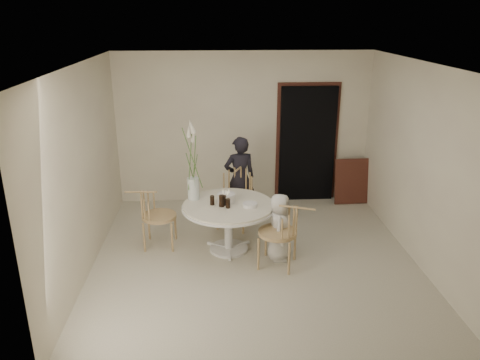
{
  "coord_description": "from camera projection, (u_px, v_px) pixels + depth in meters",
  "views": [
    {
      "loc": [
        -0.55,
        -5.9,
        3.3
      ],
      "look_at": [
        -0.18,
        0.3,
        1.07
      ],
      "focal_mm": 35.0,
      "sensor_mm": 36.0,
      "label": 1
    }
  ],
  "objects": [
    {
      "name": "chair_left",
      "position": [
        150.0,
        210.0,
        6.84
      ],
      "size": [
        0.55,
        0.51,
        0.88
      ],
      "rotation": [
        0.0,
        0.0,
        1.52
      ],
      "color": "tan",
      "rests_on": "ground"
    },
    {
      "name": "cola_tumbler_a",
      "position": [
        222.0,
        201.0,
        6.55
      ],
      "size": [
        0.1,
        0.1,
        0.17
      ],
      "primitive_type": "cylinder",
      "rotation": [
        0.0,
        0.0,
        -0.26
      ],
      "color": "black",
      "rests_on": "table"
    },
    {
      "name": "girl",
      "position": [
        240.0,
        178.0,
        7.73
      ],
      "size": [
        0.58,
        0.44,
        1.43
      ],
      "primitive_type": "imported",
      "rotation": [
        0.0,
        0.0,
        3.34
      ],
      "color": "black",
      "rests_on": "ground"
    },
    {
      "name": "boy",
      "position": [
        279.0,
        227.0,
        6.49
      ],
      "size": [
        0.39,
        0.52,
        0.98
      ],
      "primitive_type": "imported",
      "rotation": [
        0.0,
        0.0,
        1.41
      ],
      "color": "silver",
      "rests_on": "ground"
    },
    {
      "name": "chair_right",
      "position": [
        287.0,
        227.0,
        6.26
      ],
      "size": [
        0.65,
        0.62,
        0.91
      ],
      "rotation": [
        0.0,
        0.0,
        -1.93
      ],
      "color": "tan",
      "rests_on": "ground"
    },
    {
      "name": "cola_tumbler_c",
      "position": [
        212.0,
        200.0,
        6.61
      ],
      "size": [
        0.07,
        0.07,
        0.13
      ],
      "primitive_type": "cylinder",
      "rotation": [
        0.0,
        0.0,
        0.07
      ],
      "color": "black",
      "rests_on": "table"
    },
    {
      "name": "door_trim",
      "position": [
        307.0,
        141.0,
        8.47
      ],
      "size": [
        1.12,
        0.03,
        2.22
      ],
      "primitive_type": "cube",
      "color": "#542A1D",
      "rests_on": "ground"
    },
    {
      "name": "picture_frame",
      "position": [
        352.0,
        181.0,
        8.49
      ],
      "size": [
        0.63,
        0.21,
        0.82
      ],
      "primitive_type": "cube",
      "rotation": [
        -0.17,
        0.0,
        0.04
      ],
      "color": "#542A1D",
      "rests_on": "ground"
    },
    {
      "name": "birthday_cake",
      "position": [
        226.0,
        198.0,
        6.71
      ],
      "size": [
        0.26,
        0.26,
        0.18
      ],
      "rotation": [
        0.0,
        0.0,
        0.2
      ],
      "color": "white",
      "rests_on": "table"
    },
    {
      "name": "doorway",
      "position": [
        307.0,
        145.0,
        8.45
      ],
      "size": [
        1.0,
        0.1,
        2.1
      ],
      "primitive_type": "cube",
      "color": "black",
      "rests_on": "ground"
    },
    {
      "name": "room_shell",
      "position": [
        255.0,
        148.0,
        6.14
      ],
      "size": [
        4.5,
        4.5,
        4.5
      ],
      "color": "silver",
      "rests_on": "ground"
    },
    {
      "name": "table",
      "position": [
        228.0,
        211.0,
        6.69
      ],
      "size": [
        1.33,
        1.33,
        0.73
      ],
      "color": "silver",
      "rests_on": "ground"
    },
    {
      "name": "flower_vase",
      "position": [
        193.0,
        171.0,
        6.7
      ],
      "size": [
        0.17,
        0.17,
        1.2
      ],
      "rotation": [
        0.0,
        0.0,
        0.35
      ],
      "color": "silver",
      "rests_on": "table"
    },
    {
      "name": "cola_tumbler_d",
      "position": [
        224.0,
        200.0,
        6.6
      ],
      "size": [
        0.08,
        0.08,
        0.14
      ],
      "primitive_type": "cylinder",
      "rotation": [
        0.0,
        0.0,
        -0.3
      ],
      "color": "black",
      "rests_on": "table"
    },
    {
      "name": "plate_stack",
      "position": [
        250.0,
        205.0,
        6.56
      ],
      "size": [
        0.24,
        0.24,
        0.05
      ],
      "primitive_type": "cylinder",
      "rotation": [
        0.0,
        0.0,
        0.19
      ],
      "color": "white",
      "rests_on": "table"
    },
    {
      "name": "ground",
      "position": [
        254.0,
        257.0,
        6.68
      ],
      "size": [
        4.5,
        4.5,
        0.0
      ],
      "primitive_type": "plane",
      "color": "beige",
      "rests_on": "ground"
    },
    {
      "name": "cola_tumbler_b",
      "position": [
        228.0,
        203.0,
        6.5
      ],
      "size": [
        0.06,
        0.06,
        0.13
      ],
      "primitive_type": "cylinder",
      "rotation": [
        0.0,
        0.0,
        0.02
      ],
      "color": "black",
      "rests_on": "table"
    },
    {
      "name": "chair_far",
      "position": [
        238.0,
        188.0,
        7.58
      ],
      "size": [
        0.68,
        0.7,
        0.96
      ],
      "rotation": [
        0.0,
        0.0,
        -0.42
      ],
      "color": "tan",
      "rests_on": "ground"
    }
  ]
}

